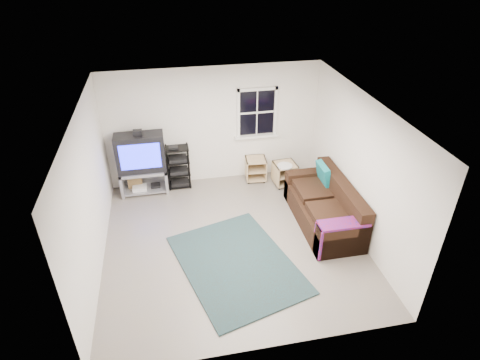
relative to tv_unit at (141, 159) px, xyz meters
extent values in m
plane|color=slate|center=(1.58, -2.03, -0.80)|extent=(4.60, 4.60, 0.00)
plane|color=white|center=(1.58, -2.03, 1.80)|extent=(4.60, 4.60, 0.00)
plane|color=white|center=(1.58, 0.27, 0.50)|extent=(4.60, 0.00, 4.60)
plane|color=white|center=(1.58, -4.33, 0.50)|extent=(4.60, 0.00, 4.60)
plane|color=white|center=(-0.72, -2.03, 0.50)|extent=(0.00, 4.60, 4.60)
plane|color=white|center=(3.88, -2.03, 0.50)|extent=(0.00, 4.60, 4.60)
cube|color=black|center=(2.53, 0.26, 0.75)|extent=(0.80, 0.01, 1.02)
cube|color=silver|center=(2.53, 0.24, 1.27)|extent=(0.88, 0.06, 0.06)
cube|color=silver|center=(2.53, 0.22, 0.20)|extent=(0.98, 0.14, 0.05)
cube|color=silver|center=(2.12, 0.24, 0.75)|extent=(0.06, 0.06, 1.10)
cube|color=silver|center=(2.94, 0.24, 0.75)|extent=(0.06, 0.06, 1.10)
cube|color=silver|center=(2.53, 0.24, 0.75)|extent=(0.78, 0.04, 0.04)
cube|color=gray|center=(0.00, -0.01, -0.29)|extent=(1.00, 0.50, 0.06)
cube|color=gray|center=(-0.47, -0.01, -0.53)|extent=(0.06, 0.50, 0.55)
cube|color=gray|center=(0.47, -0.01, -0.53)|extent=(0.06, 0.50, 0.55)
cube|color=gray|center=(0.00, -0.01, -0.73)|extent=(0.88, 0.46, 0.04)
cube|color=gray|center=(0.00, 0.22, -0.53)|extent=(1.00, 0.04, 0.55)
cube|color=silver|center=(-0.12, -0.05, -0.67)|extent=(0.30, 0.24, 0.08)
cube|color=black|center=(0.22, -0.01, -0.68)|extent=(0.20, 0.18, 0.06)
cube|color=black|center=(0.00, -0.01, 0.15)|extent=(1.00, 0.42, 0.82)
cube|color=#1E26FF|center=(0.00, -0.22, 0.17)|extent=(0.82, 0.01, 0.56)
cube|color=black|center=(0.00, -0.01, 0.61)|extent=(0.18, 0.13, 0.10)
cylinder|color=black|center=(0.53, -0.09, -0.31)|extent=(0.02, 0.02, 0.99)
cylinder|color=black|center=(0.98, -0.09, -0.31)|extent=(0.02, 0.02, 0.99)
cylinder|color=black|center=(0.53, 0.23, -0.31)|extent=(0.02, 0.02, 0.99)
cylinder|color=black|center=(0.98, 0.23, -0.31)|extent=(0.02, 0.02, 0.99)
cube|color=black|center=(0.75, 0.07, -0.76)|extent=(0.49, 0.36, 0.02)
cube|color=black|center=(0.75, 0.07, -0.71)|extent=(0.39, 0.29, 0.08)
cube|color=black|center=(0.75, 0.07, -0.46)|extent=(0.49, 0.36, 0.02)
cube|color=black|center=(0.75, 0.07, -0.41)|extent=(0.39, 0.29, 0.08)
cube|color=black|center=(0.75, 0.07, -0.16)|extent=(0.49, 0.36, 0.02)
cube|color=black|center=(0.75, 0.07, -0.11)|extent=(0.39, 0.29, 0.08)
cube|color=black|center=(0.75, 0.07, 0.14)|extent=(0.49, 0.36, 0.02)
cube|color=tan|center=(2.48, 0.03, -0.29)|extent=(0.48, 0.48, 0.02)
cube|color=tan|center=(2.48, 0.03, -0.75)|extent=(0.48, 0.48, 0.02)
cube|color=tan|center=(2.27, 0.05, -0.52)|extent=(0.06, 0.45, 0.48)
cube|color=tan|center=(2.70, 0.01, -0.52)|extent=(0.06, 0.45, 0.48)
cube|color=tan|center=(2.50, 0.24, -0.52)|extent=(0.41, 0.05, 0.48)
cube|color=tan|center=(2.48, 0.03, -0.54)|extent=(0.44, 0.46, 0.02)
cylinder|color=black|center=(2.29, -0.13, -0.78)|extent=(0.04, 0.04, 0.04)
cylinder|color=black|center=(2.68, 0.19, -0.78)|extent=(0.04, 0.04, 0.04)
cube|color=tan|center=(3.07, -0.30, -0.30)|extent=(0.51, 0.51, 0.02)
cube|color=tan|center=(3.07, -0.30, -0.74)|extent=(0.51, 0.51, 0.02)
cube|color=tan|center=(2.85, -0.32, -0.52)|extent=(0.06, 0.47, 0.47)
cube|color=tan|center=(3.29, -0.28, -0.52)|extent=(0.06, 0.47, 0.47)
cube|color=tan|center=(3.05, -0.08, -0.52)|extent=(0.42, 0.06, 0.47)
cube|color=tan|center=(3.07, -0.30, -0.54)|extent=(0.46, 0.48, 0.02)
cylinder|color=black|center=(2.90, -0.50, -0.78)|extent=(0.05, 0.05, 0.05)
cylinder|color=black|center=(3.24, -0.10, -0.78)|extent=(0.05, 0.05, 0.05)
cylinder|color=silver|center=(3.03, -0.40, -0.28)|extent=(0.33, 0.33, 0.02)
cube|color=black|center=(3.39, -1.81, -0.59)|extent=(0.93, 2.08, 0.44)
cube|color=black|center=(3.73, -1.81, -0.14)|extent=(0.25, 2.08, 0.45)
cube|color=black|center=(3.39, -0.90, -0.48)|extent=(0.93, 0.25, 0.64)
cube|color=black|center=(3.39, -2.73, -0.48)|extent=(0.93, 0.25, 0.64)
cube|color=black|center=(3.30, -2.23, -0.30)|extent=(0.62, 0.75, 0.13)
cube|color=black|center=(3.30, -1.40, -0.30)|extent=(0.62, 0.75, 0.13)
cube|color=teal|center=(3.57, -1.24, -0.06)|extent=(0.21, 0.50, 0.43)
cube|color=#0E189A|center=(3.37, -2.73, -0.14)|extent=(0.86, 0.31, 0.04)
cube|color=#0E189A|center=(2.94, -2.73, -0.46)|extent=(0.04, 0.31, 0.60)
cube|color=black|center=(1.54, -2.65, -0.79)|extent=(2.31, 2.76, 0.03)
cube|color=olive|center=(-0.22, 0.12, -0.58)|extent=(0.33, 0.23, 0.44)
camera|label=1|loc=(0.61, -7.67, 4.02)|focal=30.00mm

